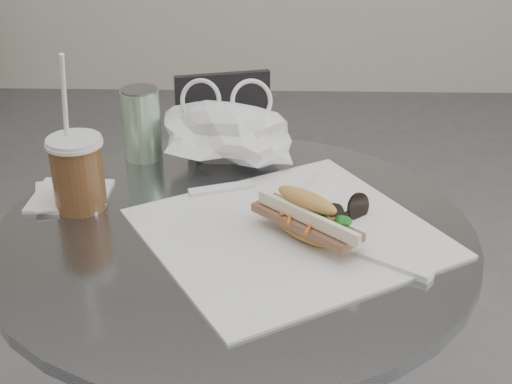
{
  "coord_description": "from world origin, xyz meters",
  "views": [
    {
      "loc": [
        0.06,
        -0.77,
        1.3
      ],
      "look_at": [
        0.03,
        0.23,
        0.79
      ],
      "focal_mm": 50.0,
      "sensor_mm": 36.0,
      "label": 1
    }
  ],
  "objects_px": {
    "iced_coffee": "(78,172)",
    "cafe_table": "(236,365)",
    "drink_can": "(142,124)",
    "sunglasses": "(345,214)",
    "chair_far": "(233,207)",
    "banh_mi": "(306,217)"
  },
  "relations": [
    {
      "from": "iced_coffee",
      "to": "drink_can",
      "type": "distance_m",
      "value": 0.21
    },
    {
      "from": "sunglasses",
      "to": "drink_can",
      "type": "bearing_deg",
      "value": 105.53
    },
    {
      "from": "chair_far",
      "to": "sunglasses",
      "type": "bearing_deg",
      "value": 90.64
    },
    {
      "from": "chair_far",
      "to": "sunglasses",
      "type": "relative_size",
      "value": 7.52
    },
    {
      "from": "chair_far",
      "to": "cafe_table",
      "type": "bearing_deg",
      "value": 79.25
    },
    {
      "from": "cafe_table",
      "to": "iced_coffee",
      "type": "distance_m",
      "value": 0.43
    },
    {
      "from": "drink_can",
      "to": "sunglasses",
      "type": "bearing_deg",
      "value": -34.18
    },
    {
      "from": "iced_coffee",
      "to": "sunglasses",
      "type": "bearing_deg",
      "value": -5.71
    },
    {
      "from": "chair_far",
      "to": "sunglasses",
      "type": "height_order",
      "value": "sunglasses"
    },
    {
      "from": "cafe_table",
      "to": "iced_coffee",
      "type": "bearing_deg",
      "value": 165.4
    },
    {
      "from": "sunglasses",
      "to": "chair_far",
      "type": "bearing_deg",
      "value": 64.84
    },
    {
      "from": "sunglasses",
      "to": "banh_mi",
      "type": "bearing_deg",
      "value": -179.67
    },
    {
      "from": "iced_coffee",
      "to": "cafe_table",
      "type": "bearing_deg",
      "value": -14.6
    },
    {
      "from": "cafe_table",
      "to": "banh_mi",
      "type": "relative_size",
      "value": 3.43
    },
    {
      "from": "drink_can",
      "to": "iced_coffee",
      "type": "bearing_deg",
      "value": -109.03
    },
    {
      "from": "cafe_table",
      "to": "drink_can",
      "type": "height_order",
      "value": "drink_can"
    },
    {
      "from": "banh_mi",
      "to": "cafe_table",
      "type": "bearing_deg",
      "value": -151.74
    },
    {
      "from": "iced_coffee",
      "to": "banh_mi",
      "type": "bearing_deg",
      "value": -14.83
    },
    {
      "from": "cafe_table",
      "to": "iced_coffee",
      "type": "xyz_separation_m",
      "value": [
        -0.26,
        0.07,
        0.34
      ]
    },
    {
      "from": "cafe_table",
      "to": "chair_far",
      "type": "bearing_deg",
      "value": 93.74
    },
    {
      "from": "drink_can",
      "to": "cafe_table",
      "type": "bearing_deg",
      "value": -55.22
    },
    {
      "from": "sunglasses",
      "to": "drink_can",
      "type": "xyz_separation_m",
      "value": [
        -0.36,
        0.25,
        0.05
      ]
    }
  ]
}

